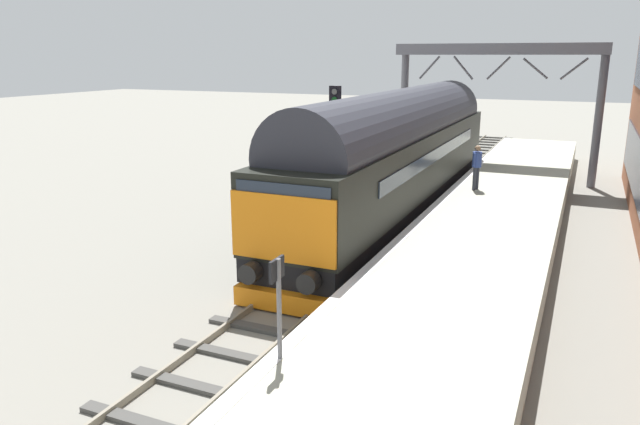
{
  "coord_description": "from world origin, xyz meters",
  "views": [
    {
      "loc": [
        6.1,
        -15.63,
        5.84
      ],
      "look_at": [
        0.2,
        -2.32,
        2.03
      ],
      "focal_mm": 33.85,
      "sensor_mm": 36.0,
      "label": 1
    }
  ],
  "objects": [
    {
      "name": "waiting_passenger",
      "position": [
        2.52,
        6.67,
        1.99
      ],
      "size": [
        0.43,
        0.49,
        1.64
      ],
      "rotation": [
        0.0,
        0.0,
        1.23
      ],
      "color": "#32363F",
      "rests_on": "station_platform"
    },
    {
      "name": "diesel_locomotive",
      "position": [
        0.0,
        5.07,
        2.48
      ],
      "size": [
        2.74,
        18.51,
        4.68
      ],
      "color": "black",
      "rests_on": "ground"
    },
    {
      "name": "overhead_footbridge",
      "position": [
        2.05,
        13.9,
        5.65
      ],
      "size": [
        9.3,
        2.0,
        6.35
      ],
      "color": "slate",
      "rests_on": "ground"
    },
    {
      "name": "ground_plane",
      "position": [
        0.0,
        0.0,
        0.0
      ],
      "size": [
        140.0,
        140.0,
        0.0
      ],
      "primitive_type": "plane",
      "color": "gray",
      "rests_on": "ground"
    },
    {
      "name": "signal_post_near",
      "position": [
        -2.28,
        4.65,
        3.05
      ],
      "size": [
        0.44,
        0.22,
        4.78
      ],
      "color": "gray",
      "rests_on": "ground"
    },
    {
      "name": "platform_number_sign",
      "position": [
        1.84,
        -7.68,
        2.16
      ],
      "size": [
        0.1,
        0.44,
        1.72
      ],
      "color": "slate",
      "rests_on": "station_platform"
    },
    {
      "name": "track_main",
      "position": [
        0.0,
        0.0,
        0.05
      ],
      "size": [
        2.5,
        60.0,
        0.15
      ],
      "color": "gray",
      "rests_on": "ground"
    },
    {
      "name": "station_platform",
      "position": [
        3.6,
        0.0,
        0.5
      ],
      "size": [
        4.0,
        44.0,
        1.01
      ],
      "color": "#B1B29E",
      "rests_on": "ground"
    }
  ]
}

